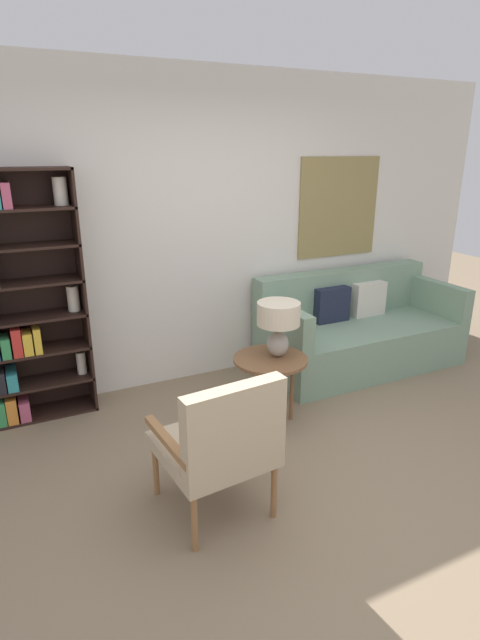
% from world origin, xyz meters
% --- Properties ---
extents(ground_plane, '(14.00, 14.00, 0.00)m').
position_xyz_m(ground_plane, '(0.00, 0.00, 0.00)').
color(ground_plane, '#847056').
extents(wall_back, '(6.40, 0.08, 2.70)m').
position_xyz_m(wall_back, '(0.03, 2.03, 1.35)').
color(wall_back, silver).
rests_on(wall_back, ground_plane).
extents(bookshelf, '(0.98, 0.30, 1.92)m').
position_xyz_m(bookshelf, '(-1.59, 1.85, 0.94)').
color(bookshelf, black).
rests_on(bookshelf, ground_plane).
extents(armchair, '(0.65, 0.67, 0.90)m').
position_xyz_m(armchair, '(-0.57, 0.11, 0.52)').
color(armchair, olive).
rests_on(armchair, ground_plane).
extents(couch, '(1.94, 0.89, 0.90)m').
position_xyz_m(couch, '(1.53, 1.57, 0.33)').
color(couch, gray).
rests_on(couch, ground_plane).
extents(side_table, '(0.57, 0.57, 0.53)m').
position_xyz_m(side_table, '(0.22, 0.98, 0.48)').
color(side_table, brown).
rests_on(side_table, ground_plane).
extents(table_lamp, '(0.33, 0.33, 0.43)m').
position_xyz_m(table_lamp, '(0.29, 0.99, 0.81)').
color(table_lamp, '#A59E93').
rests_on(table_lamp, side_table).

